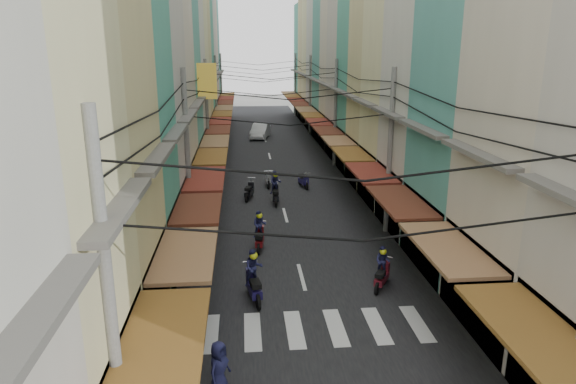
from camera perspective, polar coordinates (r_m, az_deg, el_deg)
ground at (r=23.13m, az=0.95°, el=-7.33°), size 160.00×160.00×0.00m
road at (r=42.18m, az=-1.91°, el=3.45°), size 10.00×80.00×0.02m
sidewalk_left at (r=42.33m, az=-10.75°, el=3.24°), size 3.00×80.00×0.06m
sidewalk_right at (r=43.02m, az=6.78°, el=3.62°), size 3.00×80.00×0.06m
crosswalk at (r=17.80m, az=3.05°, el=-14.87°), size 7.55×2.40×0.01m
building_row_left at (r=38.11m, az=-14.24°, el=16.45°), size 7.80×67.67×23.70m
building_row_right at (r=38.92m, az=10.47°, el=16.10°), size 7.80×68.98×22.59m
utility_poles at (r=36.29m, az=-1.55°, el=11.92°), size 10.20×66.13×8.20m
white_car at (r=53.11m, az=-3.09°, el=6.02°), size 5.44×2.97×1.82m
bicycle at (r=22.53m, az=21.41°, el=-9.16°), size 1.79×1.25×1.15m
moving_scooters at (r=26.27m, az=-0.92°, el=-3.11°), size 5.53×18.09×2.00m
parked_scooters at (r=19.98m, az=11.67°, el=-10.07°), size 12.95×14.80×1.01m
pedestrians at (r=24.38m, az=-8.71°, el=-3.70°), size 13.11×19.47×2.14m
market_umbrella at (r=22.11m, az=19.06°, el=-4.00°), size 2.08×2.08×2.19m
traffic_sign at (r=21.26m, az=17.96°, el=-3.47°), size 0.10×0.70×3.19m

